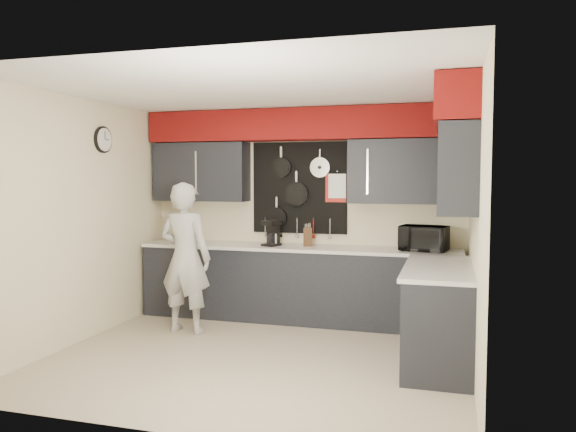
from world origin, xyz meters
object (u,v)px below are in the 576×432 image
(microwave, at_px, (424,238))
(utensil_crock, at_px, (273,240))
(knife_block, at_px, (308,237))
(person, at_px, (185,258))
(coffee_maker, at_px, (272,233))

(microwave, xyz_separation_m, utensil_crock, (-1.81, -0.01, -0.07))
(microwave, distance_m, utensil_crock, 1.81)
(knife_block, bearing_deg, person, -155.08)
(utensil_crock, bearing_deg, person, -133.91)
(knife_block, xyz_separation_m, utensil_crock, (-0.43, -0.06, -0.04))
(person, bearing_deg, knife_block, -139.59)
(utensil_crock, bearing_deg, knife_block, 8.20)
(knife_block, height_order, coffee_maker, coffee_maker)
(utensil_crock, bearing_deg, coffee_maker, -136.87)
(coffee_maker, bearing_deg, knife_block, 28.84)
(knife_block, bearing_deg, microwave, -13.07)
(knife_block, distance_m, utensil_crock, 0.43)
(microwave, bearing_deg, person, -152.09)
(knife_block, relative_size, utensil_crock, 1.51)
(coffee_maker, xyz_separation_m, person, (-0.77, -0.80, -0.23))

